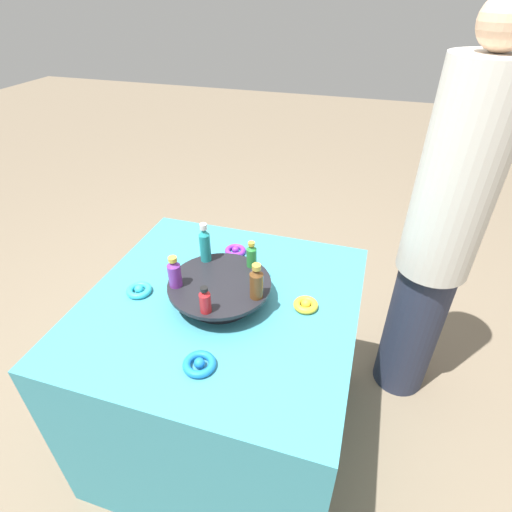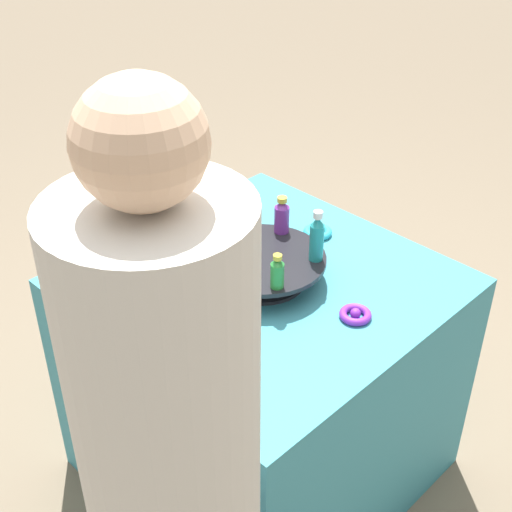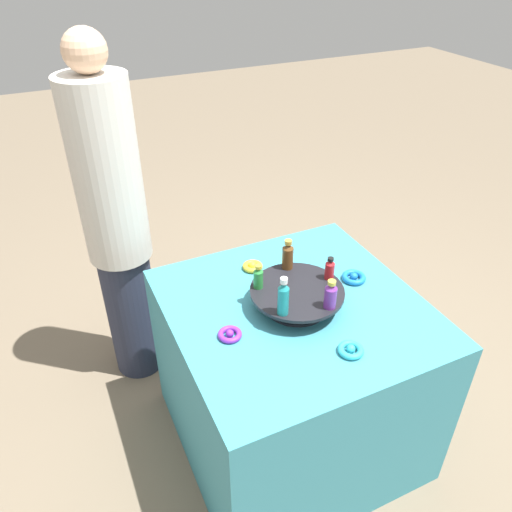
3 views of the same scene
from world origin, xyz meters
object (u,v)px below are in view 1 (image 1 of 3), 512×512
at_px(bottle_brown, 256,282).
at_px(bottle_teal, 205,244).
at_px(ribbon_bow_gold, 306,305).
at_px(bottle_red, 205,300).
at_px(bottle_green, 252,255).
at_px(display_stand, 220,289).
at_px(ribbon_bow_teal, 139,290).
at_px(ribbon_bow_blue, 199,364).
at_px(person_figure, 440,238).
at_px(ribbon_bow_purple, 235,250).
at_px(bottle_purple, 174,273).

xyz_separation_m(bottle_brown, bottle_teal, (-0.22, 0.13, 0.01)).
bearing_deg(ribbon_bow_gold, bottle_red, -145.43).
distance_m(bottle_red, bottle_green, 0.26).
bearing_deg(bottle_teal, bottle_red, -67.22).
xyz_separation_m(display_stand, bottle_red, (0.01, -0.14, 0.07)).
height_order(bottle_red, ribbon_bow_teal, bottle_red).
bearing_deg(ribbon_bow_blue, display_stand, 99.40).
bearing_deg(person_figure, ribbon_bow_purple, -19.21).
height_order(bottle_red, ribbon_bow_blue, bottle_red).
xyz_separation_m(bottle_red, person_figure, (0.67, 0.61, -0.04)).
xyz_separation_m(display_stand, bottle_brown, (0.13, -0.03, 0.08)).
xyz_separation_m(display_stand, bottle_teal, (-0.09, 0.10, 0.09)).
xyz_separation_m(display_stand, ribbon_bow_gold, (0.27, 0.05, -0.03)).
distance_m(ribbon_bow_purple, ribbon_bow_blue, 0.55).
height_order(bottle_brown, ribbon_bow_purple, bottle_brown).
bearing_deg(person_figure, ribbon_bow_teal, -6.26).
relative_size(bottle_brown, ribbon_bow_blue, 1.30).
distance_m(display_stand, ribbon_bow_blue, 0.28).
bearing_deg(ribbon_bow_blue, bottle_red, 103.81).
distance_m(bottle_red, bottle_brown, 0.16).
relative_size(bottle_green, bottle_purple, 0.87).
xyz_separation_m(bottle_red, ribbon_bow_purple, (-0.06, 0.41, -0.10)).
xyz_separation_m(bottle_red, bottle_purple, (-0.14, 0.08, 0.01)).
bearing_deg(display_stand, ribbon_bow_teal, -170.60).
bearing_deg(bottle_teal, person_figure, 25.87).
bearing_deg(bottle_green, bottle_brown, -67.22).
distance_m(bottle_teal, ribbon_bow_purple, 0.22).
distance_m(bottle_green, bottle_teal, 0.16).
height_order(display_stand, bottle_green, bottle_green).
relative_size(bottle_purple, person_figure, 0.07).
xyz_separation_m(display_stand, bottle_green, (0.07, 0.12, 0.07)).
bearing_deg(bottle_red, bottle_brown, 40.78).
height_order(display_stand, bottle_teal, bottle_teal).
distance_m(bottle_purple, person_figure, 0.97).
bearing_deg(bottle_teal, display_stand, -49.22).
bearing_deg(ribbon_bow_blue, ribbon_bow_purple, 99.40).
xyz_separation_m(ribbon_bow_teal, person_figure, (0.96, 0.52, 0.07)).
bearing_deg(display_stand, ribbon_bow_blue, -80.60).
distance_m(bottle_red, person_figure, 0.91).
relative_size(bottle_brown, person_figure, 0.08).
relative_size(ribbon_bow_gold, person_figure, 0.05).
bearing_deg(bottle_red, ribbon_bow_purple, 97.88).
bearing_deg(ribbon_bow_purple, ribbon_bow_teal, -125.60).
relative_size(bottle_green, ribbon_bow_purple, 1.16).
bearing_deg(ribbon_bow_teal, ribbon_bow_blue, -35.60).
height_order(bottle_red, person_figure, person_figure).
distance_m(bottle_brown, person_figure, 0.75).
xyz_separation_m(bottle_green, bottle_teal, (-0.16, -0.01, 0.02)).
bearing_deg(bottle_brown, ribbon_bow_gold, 28.40).
distance_m(bottle_brown, ribbon_bow_purple, 0.37).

